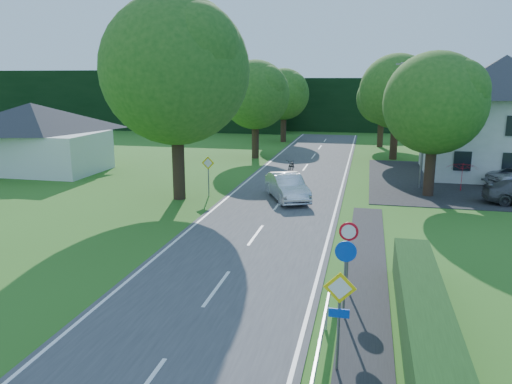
% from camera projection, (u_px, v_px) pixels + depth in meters
% --- Properties ---
extents(road, '(7.00, 80.00, 0.04)m').
position_uv_depth(road, '(265.00, 223.00, 24.58)').
color(road, '#3D3D3F').
rests_on(road, ground).
extents(parking_pad, '(14.00, 16.00, 0.04)m').
position_uv_depth(parking_pad, '(473.00, 182.00, 34.37)').
color(parking_pad, black).
rests_on(parking_pad, ground).
extents(line_edge_left, '(0.12, 80.00, 0.01)m').
position_uv_depth(line_edge_left, '(202.00, 219.00, 25.27)').
color(line_edge_left, white).
rests_on(line_edge_left, road).
extents(line_edge_right, '(0.12, 80.00, 0.01)m').
position_uv_depth(line_edge_right, '(331.00, 227.00, 23.88)').
color(line_edge_right, white).
rests_on(line_edge_right, road).
extents(line_centre, '(0.12, 80.00, 0.01)m').
position_uv_depth(line_centre, '(265.00, 223.00, 24.57)').
color(line_centre, white).
rests_on(line_centre, road).
extents(tree_main, '(9.40, 9.40, 11.64)m').
position_uv_depth(tree_main, '(176.00, 99.00, 28.37)').
color(tree_main, '#235218').
rests_on(tree_main, ground).
extents(tree_left_far, '(7.00, 7.00, 8.58)m').
position_uv_depth(tree_left_far, '(255.00, 110.00, 43.71)').
color(tree_left_far, '#235218').
rests_on(tree_left_far, ground).
extents(tree_right_far, '(7.40, 7.40, 9.09)m').
position_uv_depth(tree_right_far, '(396.00, 107.00, 42.99)').
color(tree_right_far, '#235218').
rests_on(tree_right_far, ground).
extents(tree_left_back, '(6.60, 6.60, 8.07)m').
position_uv_depth(tree_left_back, '(284.00, 105.00, 55.07)').
color(tree_left_back, '#235218').
rests_on(tree_left_back, ground).
extents(tree_right_back, '(6.20, 6.20, 7.56)m').
position_uv_depth(tree_right_back, '(382.00, 110.00, 50.98)').
color(tree_right_back, '#235218').
rests_on(tree_right_back, ground).
extents(tree_right_mid, '(7.00, 7.00, 8.58)m').
position_uv_depth(tree_right_mid, '(433.00, 125.00, 29.41)').
color(tree_right_mid, '#235218').
rests_on(tree_right_mid, ground).
extents(treeline_left, '(44.00, 6.00, 8.00)m').
position_uv_depth(treeline_left, '(130.00, 100.00, 69.62)').
color(treeline_left, black).
rests_on(treeline_left, ground).
extents(treeline_right, '(30.00, 5.00, 7.00)m').
position_uv_depth(treeline_right, '(395.00, 105.00, 65.83)').
color(treeline_right, black).
rests_on(treeline_right, ground).
extents(bungalow_left, '(11.00, 6.50, 5.20)m').
position_uv_depth(bungalow_left, '(33.00, 136.00, 37.76)').
color(bungalow_left, silver).
rests_on(bungalow_left, ground).
extents(house_white, '(10.60, 8.40, 8.60)m').
position_uv_depth(house_white, '(501.00, 115.00, 35.81)').
color(house_white, silver).
rests_on(house_white, ground).
extents(streetlight, '(2.03, 0.18, 8.00)m').
position_uv_depth(streetlight, '(422.00, 119.00, 31.37)').
color(streetlight, slate).
rests_on(streetlight, ground).
extents(sign_priority_right, '(0.78, 0.09, 2.59)m').
position_uv_depth(sign_priority_right, '(339.00, 303.00, 11.83)').
color(sign_priority_right, slate).
rests_on(sign_priority_right, ground).
extents(sign_roundabout, '(0.64, 0.08, 2.37)m').
position_uv_depth(sign_roundabout, '(345.00, 263.00, 14.71)').
color(sign_roundabout, slate).
rests_on(sign_roundabout, ground).
extents(sign_speed_limit, '(0.64, 0.11, 2.37)m').
position_uv_depth(sign_speed_limit, '(348.00, 240.00, 16.59)').
color(sign_speed_limit, slate).
rests_on(sign_speed_limit, ground).
extents(sign_priority_left, '(0.78, 0.09, 2.44)m').
position_uv_depth(sign_priority_left, '(208.00, 168.00, 29.90)').
color(sign_priority_left, slate).
rests_on(sign_priority_left, ground).
extents(moving_car, '(3.42, 4.91, 1.53)m').
position_uv_depth(moving_car, '(287.00, 187.00, 29.10)').
color(moving_car, silver).
rests_on(moving_car, road).
extents(motorcycle, '(0.71, 1.82, 0.94)m').
position_uv_depth(motorcycle, '(291.00, 166.00, 37.80)').
color(motorcycle, black).
rests_on(motorcycle, road).
extents(parked_car_silver_a, '(5.26, 2.13, 1.70)m').
position_uv_depth(parked_car_silver_a, '(464.00, 163.00, 36.90)').
color(parked_car_silver_a, silver).
rests_on(parked_car_silver_a, parking_pad).
extents(parasol, '(2.34, 2.37, 1.81)m').
position_uv_depth(parasol, '(462.00, 177.00, 31.35)').
color(parasol, red).
rests_on(parasol, parking_pad).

